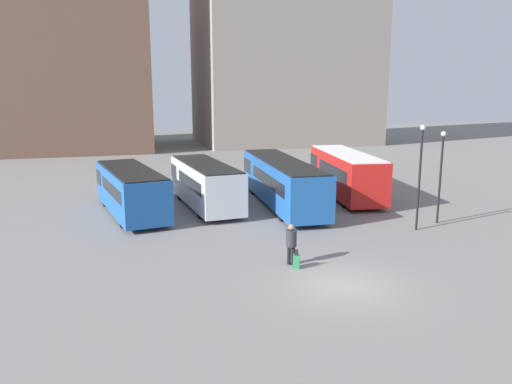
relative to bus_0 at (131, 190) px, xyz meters
The scene contains 10 objects.
ground_plane 15.81m from the bus_0, 62.13° to the right, with size 160.00×160.00×0.00m, color slate.
building_block_left 40.00m from the bus_0, 103.64° to the left, with size 25.66×17.69×25.55m.
bus_0 is the anchor object (origin of this frame).
bus_1 4.70m from the bus_0, ahead, with size 3.28×9.25×2.85m.
bus_2 9.54m from the bus_0, ahead, with size 3.28×12.49×2.97m.
bus_3 14.75m from the bus_0, ahead, with size 3.94×10.22×3.12m.
traveler 12.74m from the bus_0, 60.63° to the right, with size 0.61×0.61×1.80m.
suitcase 13.26m from the bus_0, 61.51° to the right, with size 0.37×0.40×0.87m.
lamp_post_0 16.68m from the bus_0, 28.31° to the right, with size 0.28×0.28×5.63m.
lamp_post_1 18.02m from the bus_0, 22.84° to the right, with size 0.28×0.28×5.18m.
Camera 1 is at (-8.24, -16.48, 7.44)m, focal length 35.00 mm.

